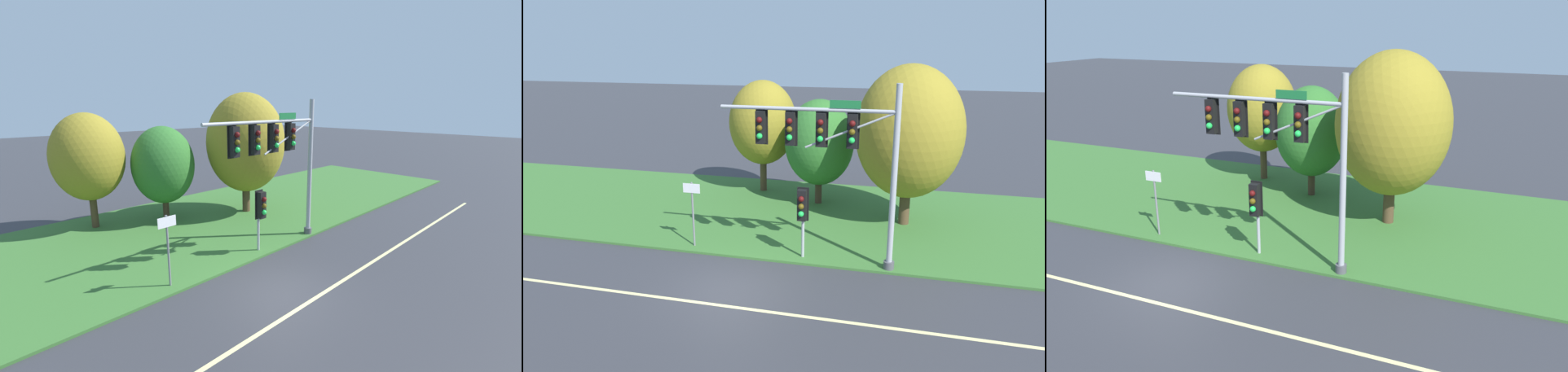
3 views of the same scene
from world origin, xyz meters
TOP-DOWN VIEW (x-y plane):
  - ground_plane at (0.00, 0.00)m, footprint 160.00×160.00m
  - lane_stripe at (0.00, -1.20)m, footprint 36.00×0.16m
  - grass_verge at (0.00, 8.25)m, footprint 48.00×11.50m
  - traffic_signal_mast at (3.10, 2.81)m, footprint 6.70×0.49m
  - pedestrian_signal_near_kerb at (1.93, 2.93)m, footprint 0.46×0.55m
  - route_sign_post at (-2.70, 3.07)m, footprint 0.72×0.08m
  - tree_nearest_road at (-2.27, 11.70)m, footprint 3.73×3.73m
  - tree_left_of_mast at (1.22, 10.13)m, footprint 3.54×3.54m
  - tree_behind_signpost at (5.68, 8.03)m, footprint 4.81×4.81m

SIDE VIEW (x-z plane):
  - ground_plane at x=0.00m, z-range 0.00..0.00m
  - lane_stripe at x=0.00m, z-range 0.00..0.01m
  - grass_verge at x=0.00m, z-range 0.00..0.10m
  - route_sign_post at x=-2.70m, z-range 0.47..3.21m
  - pedestrian_signal_near_kerb at x=1.93m, z-range 0.72..3.60m
  - tree_left_of_mast at x=1.22m, z-range 0.61..6.07m
  - tree_nearest_road at x=-2.27m, z-range 0.87..7.10m
  - tree_behind_signpost at x=5.68m, z-range 0.75..8.10m
  - traffic_signal_mast at x=3.10m, z-range 1.25..8.13m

